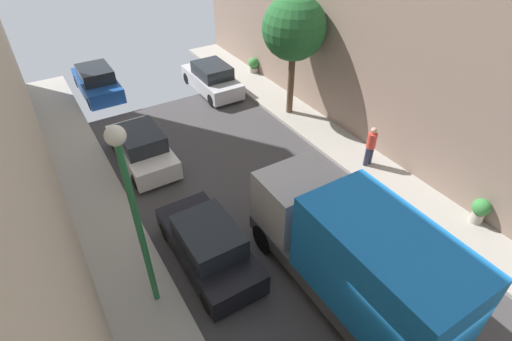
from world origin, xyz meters
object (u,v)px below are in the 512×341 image
Objects in this scene: parked_car_left_4 at (142,148)px; parked_car_right_3 at (212,79)px; potted_plant_4 at (480,210)px; lamp_post at (132,200)px; pedestrian at (371,145)px; parked_car_left_5 at (97,82)px; parked_car_left_3 at (208,245)px; street_tree_1 at (294,29)px; potted_plant_0 at (254,65)px; delivery_truck at (355,257)px.

parked_car_left_4 and parked_car_right_3 have the same top height.
lamp_post reaches higher than potted_plant_4.
pedestrian is at bearing -76.73° from parked_car_right_3.
parked_car_left_4 is at bearing 146.28° from pedestrian.
lamp_post reaches higher than parked_car_right_3.
pedestrian is 1.82× the size of potted_plant_4.
parked_car_left_4 is 1.00× the size of parked_car_left_5.
parked_car_right_3 is 9.83m from pedestrian.
lamp_post reaches higher than pedestrian.
parked_car_right_3 is at bearing 62.98° from parked_car_left_3.
potted_plant_4 is at bearing -48.22° from parked_car_left_4.
street_tree_1 reaches higher than parked_car_left_5.
street_tree_1 reaches higher than parked_car_left_3.
potted_plant_4 reaches higher than potted_plant_0.
delivery_truck is 15.70m from potted_plant_0.
parked_car_left_3 is 3.68m from lamp_post.
parked_car_left_3 is at bearing -140.05° from street_tree_1.
potted_plant_4 is at bearing -79.51° from pedestrian.
pedestrian is at bearing 7.67° from parked_car_left_3.
delivery_truck reaches higher than parked_car_left_4.
potted_plant_4 is at bearing -63.19° from parked_car_left_5.
street_tree_1 is 10.28m from potted_plant_4.
parked_car_left_3 is 4.45× the size of potted_plant_4.
potted_plant_0 is (5.78, 14.55, -1.19)m from delivery_truck.
parked_car_left_3 and parked_car_left_4 have the same top height.
delivery_truck is 10.92m from street_tree_1.
parked_car_left_4 and parked_car_left_5 have the same top height.
potted_plant_0 is at bearing -13.99° from parked_car_left_5.
parked_car_left_5 is 2.44× the size of pedestrian.
parked_car_left_3 is 0.64× the size of delivery_truck.
parked_car_right_3 is (5.40, -2.83, 0.00)m from parked_car_left_5.
parked_car_left_4 is (0.00, 6.14, 0.00)m from parked_car_left_3.
potted_plant_0 is 14.63m from potted_plant_4.
delivery_truck reaches higher than potted_plant_4.
parked_car_right_3 is at bearing 102.41° from potted_plant_4.
parked_car_left_4 is 1.00× the size of parked_car_right_3.
potted_plant_0 is 16.05m from lamp_post.
parked_car_left_3 and parked_car_right_3 have the same top height.
parked_car_left_5 reaches higher than potted_plant_4.
parked_car_left_5 is (0.00, 7.28, 0.00)m from parked_car_left_4.
pedestrian is 4.45m from potted_plant_4.
potted_plant_4 is (3.06, -13.92, -0.03)m from parked_car_right_3.
street_tree_1 is at bearing -101.19° from potted_plant_0.
parked_car_right_3 is 0.76× the size of street_tree_1.
delivery_truck is (2.70, -9.38, 1.07)m from parked_car_left_4.
delivery_truck is at bearing 179.13° from potted_plant_4.
pedestrian is (4.95, 4.27, -0.71)m from delivery_truck.
street_tree_1 reaches higher than parked_car_right_3.
potted_plant_0 is (8.48, -2.11, -0.12)m from parked_car_left_5.
lamp_post is (-9.55, -1.53, 2.76)m from pedestrian.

